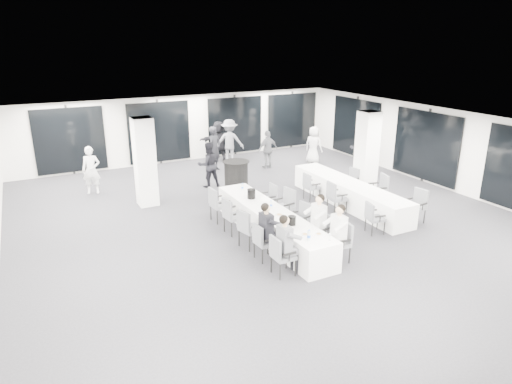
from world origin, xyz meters
TOP-DOWN VIEW (x-y plane):
  - room at (0.89, 1.11)m, footprint 14.04×16.04m
  - column_left at (-2.80, 3.20)m, footprint 0.60×0.60m
  - column_right at (4.20, 1.00)m, footprint 0.60×0.60m
  - banquet_table_main at (-0.52, -0.84)m, footprint 0.90×5.00m
  - banquet_table_side at (2.89, 0.21)m, footprint 0.90×5.00m
  - cocktail_table at (0.03, 2.55)m, footprint 0.89×0.89m
  - chair_main_left_near at (-1.35, -2.77)m, footprint 0.48×0.54m
  - chair_main_left_second at (-1.35, -1.91)m, footprint 0.49×0.54m
  - chair_main_left_mid at (-1.36, -1.15)m, footprint 0.61×0.64m
  - chair_main_left_fourth at (-1.36, -0.16)m, footprint 0.55×0.60m
  - chair_main_left_far at (-1.36, 0.83)m, footprint 0.54×0.60m
  - chair_main_right_near at (0.31, -2.81)m, footprint 0.56×0.59m
  - chair_main_right_second at (0.31, -1.96)m, footprint 0.50×0.54m
  - chair_main_right_mid at (0.31, -1.07)m, footprint 0.54×0.57m
  - chair_main_right_fourth at (0.32, -0.18)m, footprint 0.59×0.63m
  - chair_main_right_far at (0.31, 0.75)m, footprint 0.46×0.51m
  - chair_side_left_near at (2.07, -1.89)m, footprint 0.53×0.55m
  - chair_side_left_mid at (2.06, -0.18)m, footprint 0.54×0.59m
  - chair_side_left_far at (2.07, 1.18)m, footprint 0.45×0.51m
  - chair_side_right_near at (3.73, -1.85)m, footprint 0.54×0.59m
  - chair_side_right_mid at (3.73, -0.27)m, footprint 0.62×0.65m
  - chair_side_right_far at (3.72, 1.10)m, footprint 0.51×0.54m
  - seated_guest_a at (-1.19, -2.76)m, footprint 0.50×0.38m
  - seated_guest_b at (-1.19, -1.91)m, footprint 0.50×0.38m
  - seated_guest_c at (0.15, -2.79)m, footprint 0.50×0.38m
  - seated_guest_d at (0.15, -1.97)m, footprint 0.50×0.38m
  - standing_guest_a at (0.66, 5.93)m, footprint 0.93×0.88m
  - standing_guest_b at (-0.37, 4.02)m, footprint 0.90×0.56m
  - standing_guest_c at (1.68, 6.76)m, footprint 1.52×1.24m
  - standing_guest_d at (2.72, 5.27)m, footprint 1.09×0.70m
  - standing_guest_e at (4.82, 5.06)m, footprint 0.87×1.00m
  - standing_guest_f at (1.37, 7.20)m, footprint 1.91×0.96m
  - standing_guest_g at (-4.18, 5.19)m, footprint 0.80×0.71m
  - standing_guest_h at (5.90, 3.35)m, footprint 1.07×0.99m
  - ice_bucket_near at (-0.54, -1.91)m, footprint 0.20×0.20m
  - ice_bucket_far at (-0.54, 0.28)m, footprint 0.24×0.24m
  - water_bottle_a at (-0.67, -2.85)m, footprint 0.08×0.08m
  - water_bottle_b at (-0.42, -0.65)m, footprint 0.06×0.06m
  - water_bottle_c at (-0.45, 1.06)m, footprint 0.07×0.07m
  - plate_a at (-0.57, -2.56)m, footprint 0.21×0.21m
  - plate_b at (-0.28, -2.68)m, footprint 0.18×0.18m
  - plate_c at (-0.48, -1.20)m, footprint 0.22×0.22m
  - wine_glass at (-0.25, -3.07)m, footprint 0.07×0.07m

SIDE VIEW (x-z plane):
  - banquet_table_main at x=-0.52m, z-range 0.00..0.75m
  - banquet_table_side at x=2.89m, z-range 0.00..0.75m
  - chair_side_right_far at x=3.72m, z-range 0.06..0.93m
  - chair_side_left_near at x=2.07m, z-range 0.06..0.94m
  - chair_main_right_second at x=0.31m, z-range 0.06..0.95m
  - chair_main_right_mid at x=0.31m, z-range 0.06..0.95m
  - chair_main_right_far at x=0.31m, z-range 0.06..0.96m
  - chair_side_left_far at x=2.07m, z-range 0.06..0.96m
  - chair_main_left_second at x=-1.35m, z-range 0.06..0.98m
  - chair_main_left_near at x=-1.35m, z-range 0.07..1.01m
  - chair_main_right_near at x=0.31m, z-range 0.07..1.03m
  - chair_side_right_near at x=3.73m, z-range 0.07..1.05m
  - chair_side_left_mid at x=2.06m, z-range 0.07..1.06m
  - chair_main_left_fourth at x=-1.36m, z-range 0.07..1.08m
  - chair_main_left_far at x=-1.36m, z-range 0.07..1.08m
  - chair_side_right_mid at x=3.73m, z-range 0.07..1.09m
  - chair_main_left_mid at x=-1.36m, z-range 0.07..1.09m
  - chair_main_right_fourth at x=0.32m, z-range 0.07..1.10m
  - cocktail_table at x=0.03m, z-range 0.01..1.25m
  - plate_a at x=-0.57m, z-range 0.75..0.78m
  - plate_c at x=-0.48m, z-range 0.75..0.78m
  - plate_b at x=-0.28m, z-range 0.75..0.78m
  - seated_guest_a at x=-1.19m, z-range 0.09..1.53m
  - seated_guest_b at x=-1.19m, z-range 0.09..1.53m
  - seated_guest_c at x=0.15m, z-range 0.09..1.53m
  - seated_guest_d at x=0.15m, z-range 0.09..1.53m
  - water_bottle_b at x=-0.42m, z-range 0.75..0.95m
  - water_bottle_c at x=-0.45m, z-range 0.75..0.96m
  - ice_bucket_near at x=-0.54m, z-range 0.75..0.98m
  - water_bottle_a at x=-0.67m, z-range 0.75..0.99m
  - standing_guest_d at x=2.72m, z-range 0.00..1.75m
  - wine_glass at x=-0.25m, z-range 0.79..0.97m
  - ice_bucket_far at x=-0.54m, z-range 0.75..1.02m
  - standing_guest_e at x=4.82m, z-range 0.00..1.77m
  - standing_guest_b at x=-0.37m, z-range 0.00..1.85m
  - standing_guest_g at x=-4.18m, z-range 0.00..1.85m
  - standing_guest_h at x=5.90m, z-range 0.00..1.90m
  - standing_guest_f at x=1.37m, z-range 0.00..1.99m
  - standing_guest_a at x=0.66m, z-range 0.00..2.01m
  - standing_guest_c at x=1.68m, z-range 0.00..2.10m
  - room at x=0.89m, z-range -0.03..2.81m
  - column_left at x=-2.80m, z-range 0.00..2.80m
  - column_right at x=4.20m, z-range 0.00..2.80m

